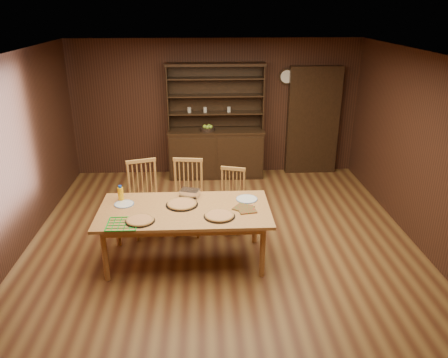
{
  "coord_description": "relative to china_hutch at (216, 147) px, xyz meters",
  "views": [
    {
      "loc": [
        -0.23,
        -5.33,
        3.19
      ],
      "look_at": [
        0.04,
        0.4,
        0.87
      ],
      "focal_mm": 35.0,
      "sensor_mm": 36.0,
      "label": 1
    }
  ],
  "objects": [
    {
      "name": "pizza_right",
      "position": [
        -0.06,
        -3.29,
        0.17
      ],
      "size": [
        0.39,
        0.39,
        0.04
      ],
      "color": "black",
      "rests_on": "dining_table"
    },
    {
      "name": "pizza_center",
      "position": [
        -0.53,
        -2.94,
        0.17
      ],
      "size": [
        0.42,
        0.42,
        0.04
      ],
      "color": "black",
      "rests_on": "dining_table"
    },
    {
      "name": "pot_holder_a",
      "position": [
        0.29,
        -3.13,
        0.16
      ],
      "size": [
        0.25,
        0.25,
        0.02
      ],
      "primitive_type": "cube",
      "rotation": [
        0.0,
        0.0,
        0.18
      ],
      "color": "#A11612",
      "rests_on": "dining_table"
    },
    {
      "name": "plate_left",
      "position": [
        -1.29,
        -2.89,
        0.16
      ],
      "size": [
        0.26,
        0.26,
        0.02
      ],
      "color": "silver",
      "rests_on": "dining_table"
    },
    {
      "name": "pizza_left",
      "position": [
        -1.02,
        -3.37,
        0.17
      ],
      "size": [
        0.36,
        0.36,
        0.04
      ],
      "color": "black",
      "rests_on": "dining_table"
    },
    {
      "name": "doorway",
      "position": [
        1.9,
        0.15,
        0.45
      ],
      "size": [
        1.0,
        0.18,
        2.1
      ],
      "primitive_type": "cube",
      "color": "black",
      "rests_on": "floor"
    },
    {
      "name": "dining_table",
      "position": [
        -0.5,
        -3.06,
        0.09
      ],
      "size": [
        2.18,
        1.09,
        0.75
      ],
      "color": "#BE8C41",
      "rests_on": "floor"
    },
    {
      "name": "wall_clock",
      "position": [
        1.35,
        0.2,
        1.3
      ],
      "size": [
        0.3,
        0.05,
        0.3
      ],
      "color": "black",
      "rests_on": "room_shell"
    },
    {
      "name": "chair_right",
      "position": [
        0.16,
        -2.19,
        -0.09
      ],
      "size": [
        0.48,
        0.47,
        0.95
      ],
      "rotation": [
        0.0,
        0.0,
        -0.29
      ],
      "color": "#B8833F",
      "rests_on": "floor"
    },
    {
      "name": "floor",
      "position": [
        0.0,
        -2.75,
        -0.6
      ],
      "size": [
        6.0,
        6.0,
        0.0
      ],
      "primitive_type": "plane",
      "color": "brown",
      "rests_on": "ground"
    },
    {
      "name": "pot_holder_b",
      "position": [
        0.26,
        -3.07,
        0.16
      ],
      "size": [
        0.3,
        0.3,
        0.02
      ],
      "primitive_type": "cube",
      "rotation": [
        0.0,
        0.0,
        -0.59
      ],
      "color": "#A11612",
      "rests_on": "dining_table"
    },
    {
      "name": "plate_right",
      "position": [
        0.33,
        -2.81,
        0.16
      ],
      "size": [
        0.29,
        0.29,
        0.02
      ],
      "color": "silver",
      "rests_on": "dining_table"
    },
    {
      "name": "cooling_rack",
      "position": [
        -1.22,
        -3.43,
        0.16
      ],
      "size": [
        0.46,
        0.46,
        0.02
      ],
      "primitive_type": null,
      "rotation": [
        0.0,
        0.0,
        0.41
      ],
      "color": "#0CA826",
      "rests_on": "dining_table"
    },
    {
      "name": "china_hutch",
      "position": [
        0.0,
        0.0,
        0.0
      ],
      "size": [
        1.84,
        0.52,
        2.17
      ],
      "color": "black",
      "rests_on": "floor"
    },
    {
      "name": "foil_dish",
      "position": [
        -0.44,
        -2.67,
        0.2
      ],
      "size": [
        0.29,
        0.24,
        0.1
      ],
      "primitive_type": "cube",
      "rotation": [
        0.0,
        0.0,
        -0.31
      ],
      "color": "white",
      "rests_on": "dining_table"
    },
    {
      "name": "juice_bottle",
      "position": [
        -1.34,
        -2.76,
        0.25
      ],
      "size": [
        0.07,
        0.07,
        0.22
      ],
      "color": "#FAAE0D",
      "rests_on": "dining_table"
    },
    {
      "name": "chair_center",
      "position": [
        -0.48,
        -2.22,
        -0.01
      ],
      "size": [
        0.51,
        0.49,
        1.11
      ],
      "rotation": [
        0.0,
        0.0,
        -0.13
      ],
      "color": "#B8833F",
      "rests_on": "floor"
    },
    {
      "name": "room_shell",
      "position": [
        0.0,
        -2.75,
        0.98
      ],
      "size": [
        6.0,
        6.0,
        6.0
      ],
      "color": "beige",
      "rests_on": "floor"
    },
    {
      "name": "fruit_bowl",
      "position": [
        -0.16,
        -0.07,
        0.39
      ],
      "size": [
        0.28,
        0.28,
        0.12
      ],
      "color": "black",
      "rests_on": "china_hutch"
    },
    {
      "name": "chair_left",
      "position": [
        -1.11,
        -2.23,
        -0.01
      ],
      "size": [
        0.56,
        0.55,
        1.11
      ],
      "rotation": [
        0.0,
        0.0,
        0.3
      ],
      "color": "#B8833F",
      "rests_on": "floor"
    }
  ]
}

